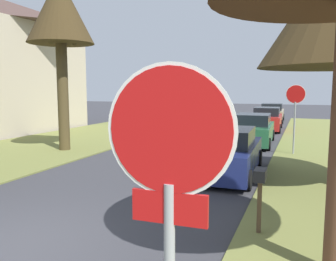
{
  "coord_description": "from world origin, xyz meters",
  "views": [
    {
      "loc": [
        4.76,
        -4.52,
        2.87
      ],
      "look_at": [
        0.84,
        5.38,
        1.56
      ],
      "focal_mm": 36.98,
      "sensor_mm": 36.0,
      "label": 1
    }
  ],
  "objects_px": {
    "parked_sedan_tan": "(272,113)",
    "curbside_mailbox": "(260,182)",
    "parked_sedan_green": "(253,130)",
    "stop_sign_far": "(295,104)",
    "parked_sedan_navy": "(227,153)",
    "stop_sign_near": "(169,200)",
    "street_tree_left_mid_a": "(60,14)",
    "parked_sedan_red": "(267,120)"
  },
  "relations": [
    {
      "from": "street_tree_left_mid_a",
      "to": "parked_sedan_red",
      "type": "relative_size",
      "value": 1.74
    },
    {
      "from": "stop_sign_far",
      "to": "street_tree_left_mid_a",
      "type": "relative_size",
      "value": 0.38
    },
    {
      "from": "street_tree_left_mid_a",
      "to": "parked_sedan_tan",
      "type": "relative_size",
      "value": 1.74
    },
    {
      "from": "stop_sign_far",
      "to": "parked_sedan_navy",
      "type": "distance_m",
      "value": 5.1
    },
    {
      "from": "stop_sign_far",
      "to": "street_tree_left_mid_a",
      "type": "xyz_separation_m",
      "value": [
        -9.85,
        -2.82,
        3.94
      ]
    },
    {
      "from": "parked_sedan_green",
      "to": "stop_sign_far",
      "type": "bearing_deg",
      "value": -47.47
    },
    {
      "from": "parked_sedan_red",
      "to": "parked_sedan_tan",
      "type": "relative_size",
      "value": 1.0
    },
    {
      "from": "stop_sign_far",
      "to": "parked_sedan_tan",
      "type": "relative_size",
      "value": 0.67
    },
    {
      "from": "stop_sign_far",
      "to": "parked_sedan_navy",
      "type": "height_order",
      "value": "stop_sign_far"
    },
    {
      "from": "parked_sedan_green",
      "to": "parked_sedan_tan",
      "type": "height_order",
      "value": "same"
    },
    {
      "from": "stop_sign_near",
      "to": "parked_sedan_red",
      "type": "bearing_deg",
      "value": 94.16
    },
    {
      "from": "parked_sedan_navy",
      "to": "parked_sedan_red",
      "type": "distance_m",
      "value": 13.21
    },
    {
      "from": "parked_sedan_green",
      "to": "street_tree_left_mid_a",
      "type": "bearing_deg",
      "value": -147.31
    },
    {
      "from": "parked_sedan_navy",
      "to": "curbside_mailbox",
      "type": "bearing_deg",
      "value": -70.68
    },
    {
      "from": "street_tree_left_mid_a",
      "to": "curbside_mailbox",
      "type": "height_order",
      "value": "street_tree_left_mid_a"
    },
    {
      "from": "curbside_mailbox",
      "to": "parked_sedan_red",
      "type": "bearing_deg",
      "value": 95.28
    },
    {
      "from": "parked_sedan_navy",
      "to": "parked_sedan_tan",
      "type": "distance_m",
      "value": 19.46
    },
    {
      "from": "stop_sign_near",
      "to": "parked_sedan_red",
      "type": "xyz_separation_m",
      "value": [
        -1.64,
        22.55,
        -1.48
      ]
    },
    {
      "from": "parked_sedan_tan",
      "to": "parked_sedan_navy",
      "type": "bearing_deg",
      "value": -89.22
    },
    {
      "from": "parked_sedan_navy",
      "to": "parked_sedan_green",
      "type": "height_order",
      "value": "same"
    },
    {
      "from": "parked_sedan_green",
      "to": "parked_sedan_navy",
      "type": "bearing_deg",
      "value": -89.27
    },
    {
      "from": "stop_sign_near",
      "to": "curbside_mailbox",
      "type": "distance_m",
      "value": 4.96
    },
    {
      "from": "parked_sedan_navy",
      "to": "parked_sedan_green",
      "type": "bearing_deg",
      "value": 90.73
    },
    {
      "from": "street_tree_left_mid_a",
      "to": "stop_sign_near",
      "type": "bearing_deg",
      "value": -49.21
    },
    {
      "from": "stop_sign_near",
      "to": "stop_sign_far",
      "type": "relative_size",
      "value": 1.0
    },
    {
      "from": "street_tree_left_mid_a",
      "to": "parked_sedan_tan",
      "type": "bearing_deg",
      "value": 66.74
    },
    {
      "from": "parked_sedan_red",
      "to": "parked_sedan_tan",
      "type": "distance_m",
      "value": 6.25
    },
    {
      "from": "stop_sign_near",
      "to": "curbside_mailbox",
      "type": "height_order",
      "value": "stop_sign_near"
    },
    {
      "from": "parked_sedan_navy",
      "to": "parked_sedan_red",
      "type": "relative_size",
      "value": 1.0
    },
    {
      "from": "parked_sedan_navy",
      "to": "parked_sedan_red",
      "type": "height_order",
      "value": "same"
    },
    {
      "from": "curbside_mailbox",
      "to": "stop_sign_far",
      "type": "bearing_deg",
      "value": 87.71
    },
    {
      "from": "parked_sedan_red",
      "to": "stop_sign_near",
      "type": "bearing_deg",
      "value": -85.84
    },
    {
      "from": "stop_sign_far",
      "to": "curbside_mailbox",
      "type": "distance_m",
      "value": 9.07
    },
    {
      "from": "parked_sedan_red",
      "to": "parked_sedan_tan",
      "type": "xyz_separation_m",
      "value": [
        -0.21,
        6.25,
        0.0
      ]
    },
    {
      "from": "parked_sedan_navy",
      "to": "street_tree_left_mid_a",
      "type": "bearing_deg",
      "value": 168.12
    },
    {
      "from": "parked_sedan_green",
      "to": "parked_sedan_red",
      "type": "distance_m",
      "value": 6.52
    },
    {
      "from": "stop_sign_far",
      "to": "parked_sedan_navy",
      "type": "xyz_separation_m",
      "value": [
        -1.94,
        -4.48,
        -1.47
      ]
    },
    {
      "from": "parked_sedan_tan",
      "to": "stop_sign_far",
      "type": "bearing_deg",
      "value": -81.63
    },
    {
      "from": "parked_sedan_tan",
      "to": "curbside_mailbox",
      "type": "relative_size",
      "value": 3.51
    },
    {
      "from": "parked_sedan_tan",
      "to": "curbside_mailbox",
      "type": "bearing_deg",
      "value": -85.6
    },
    {
      "from": "parked_sedan_red",
      "to": "parked_sedan_navy",
      "type": "bearing_deg",
      "value": -89.75
    },
    {
      "from": "parked_sedan_tan",
      "to": "parked_sedan_green",
      "type": "bearing_deg",
      "value": -89.2
    }
  ]
}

